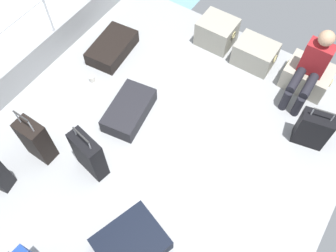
# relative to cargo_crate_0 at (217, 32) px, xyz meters

# --- Properties ---
(ground_plane) EXTENTS (4.40, 5.20, 0.06)m
(ground_plane) POSITION_rel_cargo_crate_0_xyz_m (0.30, -2.18, -0.24)
(ground_plane) COLOR #939699
(gunwale_port) EXTENTS (0.06, 5.20, 0.45)m
(gunwale_port) POSITION_rel_cargo_crate_0_xyz_m (-1.87, -2.18, 0.02)
(gunwale_port) COLOR #939699
(gunwale_port) RESTS_ON ground_plane
(railing_port) EXTENTS (0.04, 4.20, 1.02)m
(railing_port) POSITION_rel_cargo_crate_0_xyz_m (-1.87, -2.18, 0.57)
(railing_port) COLOR silver
(railing_port) RESTS_ON ground_plane
(cargo_crate_0) EXTENTS (0.57, 0.47, 0.41)m
(cargo_crate_0) POSITION_rel_cargo_crate_0_xyz_m (0.00, 0.00, 0.00)
(cargo_crate_0) COLOR gray
(cargo_crate_0) RESTS_ON ground_plane
(cargo_crate_1) EXTENTS (0.61, 0.43, 0.37)m
(cargo_crate_1) POSITION_rel_cargo_crate_0_xyz_m (0.68, -0.06, -0.02)
(cargo_crate_1) COLOR gray
(cargo_crate_1) RESTS_ON ground_plane
(cargo_crate_2) EXTENTS (0.66, 0.49, 0.35)m
(cargo_crate_2) POSITION_rel_cargo_crate_0_xyz_m (1.48, -0.03, -0.03)
(cargo_crate_2) COLOR #9E9989
(cargo_crate_2) RESTS_ON ground_plane
(passenger_seated) EXTENTS (0.34, 0.66, 1.05)m
(passenger_seated) POSITION_rel_cargo_crate_0_xyz_m (1.48, -0.21, 0.33)
(passenger_seated) COLOR maroon
(passenger_seated) RESTS_ON ground_plane
(suitcase_0) EXTENTS (0.79, 0.86, 0.24)m
(suitcase_0) POSITION_rel_cargo_crate_0_xyz_m (0.76, -3.25, -0.09)
(suitcase_0) COLOR black
(suitcase_0) RESTS_ON ground_plane
(suitcase_2) EXTENTS (0.43, 0.29, 0.68)m
(suitcase_2) POSITION_rel_cargo_crate_0_xyz_m (1.86, -0.89, 0.06)
(suitcase_2) COLOR black
(suitcase_2) RESTS_ON ground_plane
(suitcase_3) EXTENTS (0.57, 0.86, 0.23)m
(suitcase_3) POSITION_rel_cargo_crate_0_xyz_m (-0.31, -1.85, -0.09)
(suitcase_3) COLOR black
(suitcase_3) RESTS_ON ground_plane
(suitcase_4) EXTENTS (0.45, 0.26, 0.81)m
(suitcase_4) POSITION_rel_cargo_crate_0_xyz_m (-0.22, -2.72, 0.12)
(suitcase_4) COLOR black
(suitcase_4) RESTS_ON ground_plane
(suitcase_6) EXTENTS (0.35, 0.22, 0.87)m
(suitcase_6) POSITION_rel_cargo_crate_0_xyz_m (-0.88, -2.92, 0.12)
(suitcase_6) COLOR black
(suitcase_6) RESTS_ON ground_plane
(suitcase_7) EXTENTS (0.55, 0.84, 0.22)m
(suitcase_7) POSITION_rel_cargo_crate_0_xyz_m (-1.21, -1.06, -0.10)
(suitcase_7) COLOR black
(suitcase_7) RESTS_ON ground_plane
(paper_cup) EXTENTS (0.08, 0.08, 0.10)m
(paper_cup) POSITION_rel_cargo_crate_0_xyz_m (-1.11, -1.67, -0.16)
(paper_cup) COLOR white
(paper_cup) RESTS_ON ground_plane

